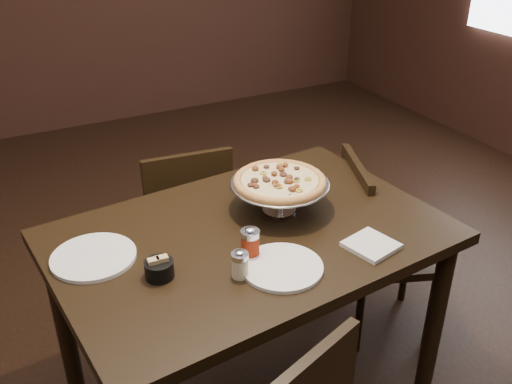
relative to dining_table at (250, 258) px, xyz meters
name	(u,v)px	position (x,y,z in m)	size (l,w,h in m)	color
room	(254,73)	(0.00, -0.04, 0.68)	(6.04, 7.04, 2.84)	black
dining_table	(250,258)	(0.00, 0.00, 0.00)	(1.41, 1.01, 0.83)	black
pizza_stand	(280,181)	(0.16, 0.08, 0.23)	(0.36, 0.36, 0.15)	silver
parmesan_shaker	(240,264)	(-0.14, -0.21, 0.15)	(0.05, 0.05, 0.09)	beige
pepper_flake_shaker	(250,243)	(-0.07, -0.13, 0.16)	(0.06, 0.06, 0.11)	maroon
packet_caddy	(159,269)	(-0.36, -0.10, 0.14)	(0.09, 0.09, 0.07)	black
napkin_stack	(371,245)	(0.31, -0.27, 0.12)	(0.15, 0.15, 0.02)	silver
plate_left	(94,257)	(-0.52, 0.09, 0.12)	(0.27, 0.27, 0.01)	white
plate_near	(282,267)	(-0.01, -0.24, 0.12)	(0.26, 0.26, 0.01)	white
serving_spatula	(297,191)	(0.18, -0.01, 0.23)	(0.15, 0.15, 0.02)	silver
chair_far	(185,220)	(0.03, 0.74, -0.25)	(0.45, 0.45, 0.87)	black
chair_side	(375,242)	(0.71, 0.16, -0.24)	(0.53, 0.53, 0.87)	black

